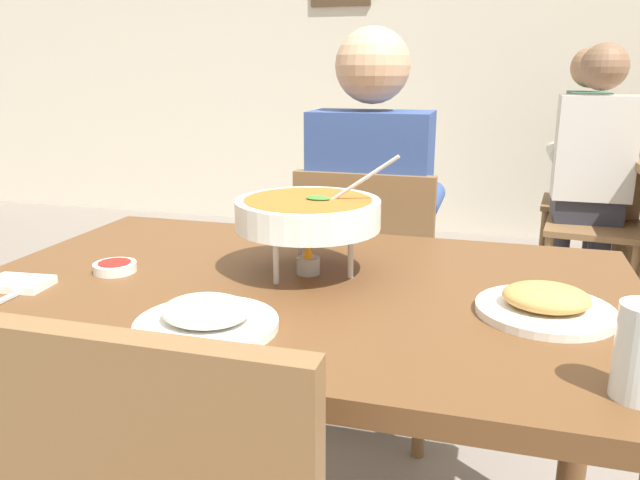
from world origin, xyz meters
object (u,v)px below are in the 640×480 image
dining_table_main (300,334)px  curry_bowl (309,214)px  chair_bg_right (595,209)px  patron_bg_middle (590,151)px  appetizer_plate (546,304)px  patron_bg_right (592,162)px  sauce_dish (115,267)px  chair_bg_middle (602,193)px  rice_plate (206,318)px  chair_diner_main (368,289)px  diner_main (372,215)px

dining_table_main → curry_bowl: size_ratio=4.02×
chair_bg_right → patron_bg_middle: bearing=89.6°
dining_table_main → chair_bg_right: chair_bg_right is taller
appetizer_plate → patron_bg_right: bearing=81.1°
dining_table_main → sauce_dish: 0.42m
appetizer_plate → patron_bg_right: (0.35, 2.22, -0.05)m
sauce_dish → chair_bg_right: 2.57m
chair_bg_middle → rice_plate: bearing=-109.4°
dining_table_main → chair_diner_main: bearing=90.0°
dining_table_main → chair_bg_middle: size_ratio=1.48×
rice_plate → sauce_dish: (-0.32, 0.22, -0.01)m
appetizer_plate → rice_plate: bearing=-157.9°
dining_table_main → patron_bg_right: bearing=69.5°
chair_bg_middle → appetizer_plate: bearing=-100.1°
rice_plate → chair_bg_right: (0.93, 2.44, -0.28)m
chair_bg_middle → patron_bg_middle: bearing=-169.9°
chair_bg_right → chair_diner_main: bearing=-120.3°
chair_bg_middle → sauce_dish: bearing=-116.6°
chair_diner_main → rice_plate: size_ratio=3.75×
appetizer_plate → chair_bg_middle: chair_bg_middle is taller
curry_bowl → rice_plate: 0.35m
diner_main → appetizer_plate: diner_main is taller
appetizer_plate → patron_bg_middle: 2.71m
chair_bg_right → sauce_dish: bearing=-119.5°
diner_main → chair_bg_middle: bearing=63.6°
rice_plate → appetizer_plate: same height
rice_plate → chair_bg_middle: (1.03, 2.92, -0.28)m
curry_bowl → chair_diner_main: bearing=90.2°
rice_plate → chair_bg_middle: size_ratio=0.27×
chair_diner_main → curry_bowl: 0.76m
diner_main → chair_bg_right: diner_main is taller
diner_main → patron_bg_middle: 2.08m
rice_plate → sauce_dish: size_ratio=2.67×
chair_diner_main → sauce_dish: size_ratio=10.00×
dining_table_main → chair_diner_main: (-0.00, 0.71, -0.15)m
dining_table_main → patron_bg_right: patron_bg_right is taller
curry_bowl → sauce_dish: curry_bowl is taller
chair_diner_main → rice_plate: chair_diner_main is taller
chair_diner_main → dining_table_main: bearing=-90.0°
appetizer_plate → patron_bg_middle: size_ratio=0.18×
chair_diner_main → patron_bg_middle: bearing=66.0°
chair_diner_main → chair_bg_middle: size_ratio=1.00×
dining_table_main → patron_bg_middle: 2.78m
rice_plate → dining_table_main: bearing=73.8°
chair_bg_right → diner_main: bearing=-120.8°
curry_bowl → patron_bg_middle: (0.86, 2.58, -0.15)m
appetizer_plate → patron_bg_right: 2.25m
chair_bg_middle → chair_bg_right: same height
sauce_dish → chair_bg_middle: (1.35, 2.70, -0.27)m
appetizer_plate → sauce_dish: 0.87m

